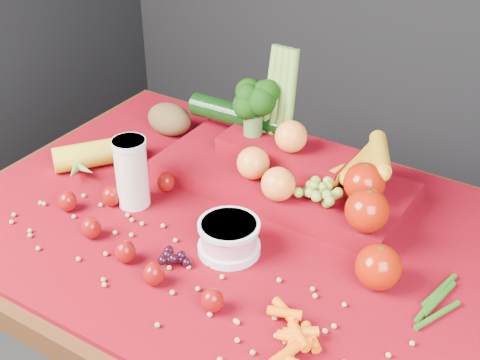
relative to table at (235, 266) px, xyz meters
The scene contains 12 objects.
table is the anchor object (origin of this frame).
red_cloth 0.10m from the table, ahead, with size 1.05×0.75×0.01m, color maroon.
milk_glass 0.28m from the table, 166.20° to the right, with size 0.07×0.07×0.14m.
yogurt_bowl 0.16m from the table, 63.47° to the right, with size 0.11×0.11×0.06m.
strawberry_scatter 0.24m from the table, 132.66° to the right, with size 0.44×0.28×0.05m.
dark_grape_cluster 0.21m from the table, 96.84° to the right, with size 0.06×0.05×0.03m, color black, non-canonical shape.
soybean_scatter 0.23m from the table, 90.00° to the right, with size 0.84×0.24×0.01m, color #A69447, non-canonical shape.
corn_ear 0.40m from the table, behind, with size 0.25×0.26×0.06m.
potato 0.42m from the table, 145.81° to the left, with size 0.11×0.08×0.08m, color #533B1C.
baby_carrot_pile 0.35m from the table, 42.39° to the right, with size 0.17×0.17×0.03m, color #ED5E08, non-canonical shape.
green_bean_pile 0.42m from the table, ahead, with size 0.14×0.12×0.01m, color #205413, non-canonical shape.
produce_mound 0.23m from the table, 74.47° to the left, with size 0.60×0.35×0.27m.
Camera 1 is at (0.57, -0.87, 1.52)m, focal length 50.00 mm.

